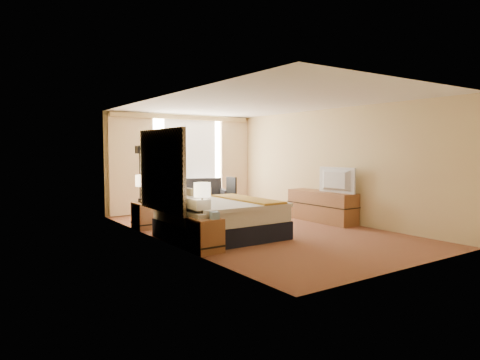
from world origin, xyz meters
TOP-DOWN VIEW (x-y plane):
  - floor at (0.00, 0.00)m, footprint 4.20×7.00m
  - ceiling at (0.00, 0.00)m, footprint 4.20×7.00m
  - wall_back at (0.00, 3.50)m, footprint 4.20×0.02m
  - wall_front at (0.00, -3.50)m, footprint 4.20×0.02m
  - wall_left at (-2.10, 0.00)m, footprint 0.02×7.00m
  - wall_right at (2.10, 0.00)m, footprint 0.02×7.00m
  - headboard at (-2.06, 0.20)m, footprint 0.06×1.85m
  - nightstand_left at (-1.87, -1.05)m, footprint 0.45×0.52m
  - nightstand_right at (-1.87, 1.45)m, footprint 0.45×0.52m
  - media_dresser at (1.83, 0.00)m, footprint 0.50×1.80m
  - window at (0.25, 3.47)m, footprint 2.30×0.02m
  - curtains at (-0.00, 3.39)m, footprint 4.12×0.19m
  - bed at (-1.06, -0.23)m, footprint 2.00×1.83m
  - loveseat at (0.23, 2.94)m, footprint 1.59×1.20m
  - floor_lamp at (-1.61, 2.41)m, footprint 0.22×0.22m
  - desk_chair at (0.61, 2.11)m, footprint 0.47×0.47m
  - lamp_left at (-1.89, -1.01)m, footprint 0.27×0.27m
  - lamp_right at (-1.93, 1.47)m, footprint 0.28×0.28m
  - tissue_box at (-1.79, -1.22)m, footprint 0.14×0.14m
  - telephone at (-1.87, 1.59)m, footprint 0.24×0.22m
  - television at (1.78, -0.42)m, footprint 0.18×0.99m

SIDE VIEW (x-z plane):
  - floor at x=0.00m, z-range -0.01..0.01m
  - nightstand_left at x=-1.87m, z-range 0.00..0.55m
  - nightstand_right at x=-1.87m, z-range 0.00..0.55m
  - loveseat at x=0.23m, z-range -0.15..0.74m
  - media_dresser at x=1.83m, z-range 0.00..0.70m
  - bed at x=-1.06m, z-range -0.13..0.84m
  - desk_chair at x=0.61m, z-range -0.05..0.91m
  - telephone at x=-1.87m, z-range 0.55..0.62m
  - tissue_box at x=-1.79m, z-range 0.55..0.67m
  - television at x=1.78m, z-range 0.70..1.27m
  - lamp_left at x=-1.89m, z-range 0.71..1.28m
  - lamp_right at x=-1.93m, z-range 0.71..1.29m
  - floor_lamp at x=-1.61m, z-range 0.36..2.11m
  - headboard at x=-2.06m, z-range 0.53..2.03m
  - wall_back at x=0.00m, z-range 0.00..2.60m
  - wall_front at x=0.00m, z-range 0.00..2.60m
  - wall_left at x=-2.10m, z-range 0.00..2.60m
  - wall_right at x=2.10m, z-range 0.00..2.60m
  - window at x=0.25m, z-range 0.17..2.47m
  - curtains at x=0.00m, z-range 0.13..2.69m
  - ceiling at x=0.00m, z-range 2.59..2.61m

